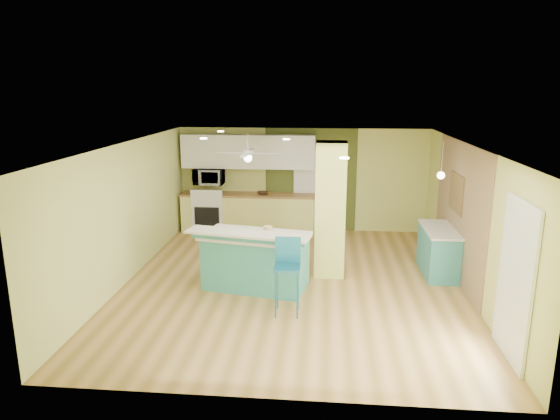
% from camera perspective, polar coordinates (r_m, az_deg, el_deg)
% --- Properties ---
extents(floor, '(6.00, 7.00, 0.01)m').
position_cam_1_polar(floor, '(9.15, 1.46, -8.29)').
color(floor, olive).
rests_on(floor, ground).
extents(ceiling, '(6.00, 7.00, 0.01)m').
position_cam_1_polar(ceiling, '(8.52, 1.57, 7.54)').
color(ceiling, white).
rests_on(ceiling, wall_back).
extents(wall_back, '(6.00, 0.01, 2.50)m').
position_cam_1_polar(wall_back, '(12.17, 2.59, 3.46)').
color(wall_back, '#CBCE6E').
rests_on(wall_back, floor).
extents(wall_front, '(6.00, 0.01, 2.50)m').
position_cam_1_polar(wall_front, '(5.44, -0.93, -9.91)').
color(wall_front, '#CBCE6E').
rests_on(wall_front, floor).
extents(wall_left, '(0.01, 7.00, 2.50)m').
position_cam_1_polar(wall_left, '(9.43, -17.04, -0.22)').
color(wall_left, '#CBCE6E').
rests_on(wall_left, floor).
extents(wall_right, '(0.01, 7.00, 2.50)m').
position_cam_1_polar(wall_right, '(9.08, 20.81, -1.05)').
color(wall_right, '#CBCE6E').
rests_on(wall_right, floor).
extents(wood_panel, '(0.02, 3.40, 2.50)m').
position_cam_1_polar(wood_panel, '(9.63, 19.79, -0.13)').
color(wood_panel, '#81644A').
rests_on(wood_panel, floor).
extents(olive_accent, '(2.20, 0.02, 2.50)m').
position_cam_1_polar(olive_accent, '(12.15, 3.53, 3.43)').
color(olive_accent, '#485120').
rests_on(olive_accent, floor).
extents(interior_door, '(0.82, 0.05, 2.00)m').
position_cam_1_polar(interior_door, '(12.17, 3.51, 2.24)').
color(interior_door, white).
rests_on(interior_door, floor).
extents(french_door, '(0.04, 1.08, 2.10)m').
position_cam_1_polar(french_door, '(7.04, 25.28, -7.41)').
color(french_door, white).
rests_on(french_door, floor).
extents(column, '(0.55, 0.55, 2.50)m').
position_cam_1_polar(column, '(9.22, 5.75, 0.03)').
color(column, '#C8CF60').
rests_on(column, floor).
extents(kitchen_run, '(3.25, 0.63, 0.94)m').
position_cam_1_polar(kitchen_run, '(12.17, -3.65, -0.31)').
color(kitchen_run, '#E2DF76').
rests_on(kitchen_run, floor).
extents(stove, '(0.76, 0.66, 1.08)m').
position_cam_1_polar(stove, '(12.34, -8.02, -0.28)').
color(stove, silver).
rests_on(stove, floor).
extents(upper_cabinets, '(3.20, 0.34, 0.80)m').
position_cam_1_polar(upper_cabinets, '(12.01, -3.67, 6.68)').
color(upper_cabinets, white).
rests_on(upper_cabinets, wall_back).
extents(microwave, '(0.70, 0.48, 0.39)m').
position_cam_1_polar(microwave, '(12.16, -8.15, 3.81)').
color(microwave, white).
rests_on(microwave, wall_back).
extents(ceiling_fan, '(1.41, 1.41, 0.61)m').
position_cam_1_polar(ceiling_fan, '(10.67, -3.70, 6.48)').
color(ceiling_fan, silver).
rests_on(ceiling_fan, ceiling).
extents(pendant_lamp, '(0.14, 0.14, 0.69)m').
position_cam_1_polar(pendant_lamp, '(9.57, 17.92, 3.81)').
color(pendant_lamp, white).
rests_on(pendant_lamp, ceiling).
extents(wall_decor, '(0.03, 0.90, 0.70)m').
position_cam_1_polar(wall_decor, '(9.75, 19.51, 1.86)').
color(wall_decor, brown).
rests_on(wall_decor, wood_panel).
extents(peninsula, '(2.13, 1.46, 1.11)m').
position_cam_1_polar(peninsula, '(8.76, -2.83, -5.68)').
color(peninsula, teal).
rests_on(peninsula, floor).
extents(bar_stool, '(0.40, 0.40, 1.20)m').
position_cam_1_polar(bar_stool, '(7.73, 0.87, -6.13)').
color(bar_stool, '#1B637C').
rests_on(bar_stool, floor).
extents(side_counter, '(0.58, 1.37, 0.88)m').
position_cam_1_polar(side_counter, '(9.89, 17.61, -4.47)').
color(side_counter, teal).
rests_on(side_counter, floor).
extents(fruit_bowl, '(0.30, 0.30, 0.07)m').
position_cam_1_polar(fruit_bowl, '(11.97, -1.99, 1.94)').
color(fruit_bowl, '#362016').
rests_on(fruit_bowl, kitchen_run).
extents(canister, '(0.16, 0.16, 0.15)m').
position_cam_1_polar(canister, '(8.58, -1.41, -2.38)').
color(canister, gold).
rests_on(canister, peninsula).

